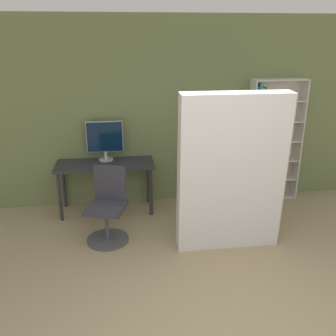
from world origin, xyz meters
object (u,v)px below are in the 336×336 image
object	(u,v)px
monitor	(105,139)
mattress_near	(232,174)
office_chair	(108,212)
bookshelf	(268,143)

from	to	relation	value
monitor	mattress_near	bearing A→B (deg)	-42.30
monitor	office_chair	xyz separation A→B (m)	(0.02, -0.97, -0.66)
office_chair	bookshelf	distance (m)	2.64
monitor	office_chair	world-z (taller)	monitor
monitor	bookshelf	xyz separation A→B (m)	(2.42, 0.03, -0.16)
office_chair	bookshelf	size ratio (longest dim) A/B	0.50
mattress_near	office_chair	bearing A→B (deg)	165.87
monitor	bookshelf	size ratio (longest dim) A/B	0.31
monitor	bookshelf	world-z (taller)	bookshelf
bookshelf	mattress_near	world-z (taller)	mattress_near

